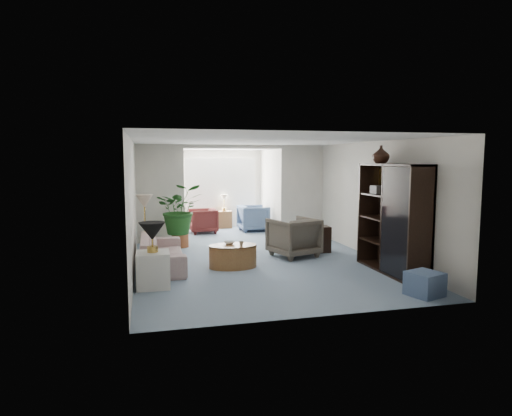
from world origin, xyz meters
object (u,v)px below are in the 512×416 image
object	(u,v)px
table_lamp	(152,231)
end_table	(153,270)
coffee_bowl	(229,243)
coffee_cup	(241,243)
plant_pot	(180,240)
ottoman	(425,284)
entertainment_cabinet	(393,218)
wingback_chair	(294,237)
coffee_table	(233,256)
sunroom_table	(224,219)
side_table_dark	(318,239)
framed_picture	(379,180)
sunroom_chair_blue	(253,218)
sofa	(162,252)
floor_lamp	(144,201)
cabinet_urn	(381,154)
sunroom_chair_maroon	(203,221)

from	to	relation	value
table_lamp	end_table	bearing A→B (deg)	0.00
coffee_bowl	coffee_cup	xyz separation A→B (m)	(0.20, -0.20, 0.02)
plant_pot	ottoman	bearing A→B (deg)	-54.67
table_lamp	entertainment_cabinet	size ratio (longest dim) A/B	0.21
table_lamp	wingback_chair	size ratio (longest dim) A/B	0.47
wingback_chair	ottoman	xyz separation A→B (m)	(1.08, -3.19, -0.24)
coffee_table	sunroom_table	xyz separation A→B (m)	(0.70, 4.98, 0.04)
ottoman	plant_pot	size ratio (longest dim) A/B	1.17
wingback_chair	side_table_dark	bearing A→B (deg)	-174.85
framed_picture	sunroom_table	xyz separation A→B (m)	(-2.38, 5.08, -1.43)
table_lamp	ottoman	distance (m)	4.46
table_lamp	wingback_chair	xyz separation A→B (m)	(3.04, 1.69, -0.52)
end_table	sunroom_chair_blue	bearing A→B (deg)	60.25
framed_picture	sunroom_table	bearing A→B (deg)	115.13
sofa	entertainment_cabinet	xyz separation A→B (m)	(4.20, -1.40, 0.72)
end_table	entertainment_cabinet	size ratio (longest dim) A/B	0.29
framed_picture	side_table_dark	distance (m)	1.98
plant_pot	sunroom_chair_blue	bearing A→B (deg)	39.98
sofa	floor_lamp	distance (m)	1.26
table_lamp	cabinet_urn	distance (m)	4.61
sofa	sunroom_chair_maroon	world-z (taller)	sunroom_chair_maroon
floor_lamp	side_table_dark	xyz separation A→B (m)	(3.86, -0.13, -0.95)
framed_picture	floor_lamp	distance (m)	4.92
wingback_chair	side_table_dark	xyz separation A→B (m)	(0.70, 0.30, -0.13)
sunroom_chair_blue	sunroom_table	xyz separation A→B (m)	(-0.75, 0.75, -0.12)
table_lamp	sunroom_chair_maroon	bearing A→B (deg)	74.05
wingback_chair	side_table_dark	world-z (taller)	wingback_chair
sofa	wingback_chair	xyz separation A→B (m)	(2.84, 0.34, 0.12)
table_lamp	sunroom_chair_maroon	world-z (taller)	table_lamp
coffee_table	cabinet_urn	distance (m)	3.53
sofa	floor_lamp	bearing A→B (deg)	23.28
table_lamp	coffee_cup	world-z (taller)	table_lamp
table_lamp	entertainment_cabinet	xyz separation A→B (m)	(4.40, -0.05, 0.08)
framed_picture	wingback_chair	distance (m)	2.18
entertainment_cabinet	sunroom_chair_blue	distance (m)	5.52
floor_lamp	side_table_dark	world-z (taller)	floor_lamp
floor_lamp	coffee_bowl	xyz separation A→B (m)	(1.62, -1.00, -0.77)
sofa	side_table_dark	xyz separation A→B (m)	(3.54, 0.64, -0.01)
coffee_bowl	wingback_chair	distance (m)	1.64
end_table	plant_pot	bearing A→B (deg)	78.05
sofa	side_table_dark	size ratio (longest dim) A/B	3.54
framed_picture	end_table	xyz separation A→B (m)	(-4.63, -0.92, -1.40)
coffee_cup	end_table	bearing A→B (deg)	-151.74
ottoman	plant_pot	bearing A→B (deg)	125.33
floor_lamp	cabinet_urn	distance (m)	4.92
wingback_chair	sunroom_table	bearing A→B (deg)	-97.62
ottoman	coffee_table	bearing A→B (deg)	135.59
floor_lamp	cabinet_urn	world-z (taller)	cabinet_urn
cabinet_urn	ottoman	distance (m)	2.83
sofa	side_table_dark	world-z (taller)	sofa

